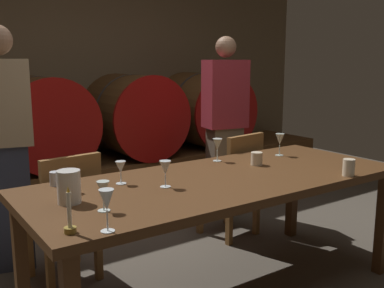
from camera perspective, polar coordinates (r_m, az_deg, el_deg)
ground_plane at (r=3.19m, az=1.90°, el=-16.79°), size 8.49×8.49×0.00m
back_wall at (r=5.17m, az=-15.76°, el=9.89°), size 6.53×0.24×2.87m
barrel_shelf at (r=4.82m, az=-12.88°, el=-4.62°), size 5.88×0.90×0.44m
wine_barrel_center_left at (r=4.54m, az=-18.72°, el=2.64°), size 0.88×0.93×0.88m
wine_barrel_center_right at (r=4.90m, az=-7.52°, el=3.67°), size 0.88×0.93×0.88m
wine_barrel_far_right at (r=5.39m, az=1.48°, el=4.39°), size 0.88×0.93×0.88m
dining_table at (r=2.77m, az=3.57°, el=-5.59°), size 2.36×0.95×0.76m
chair_left at (r=3.08m, az=-15.71°, el=-8.34°), size 0.44×0.44×0.88m
chair_right at (r=3.74m, az=5.50°, el=-4.57°), size 0.45×0.45×0.88m
guest_left at (r=3.35m, az=-22.68°, el=-0.44°), size 0.43×0.32×1.70m
guest_right at (r=4.20m, az=4.19°, el=2.25°), size 0.42×0.31×1.68m
candle_center at (r=1.94m, az=-15.28°, el=-9.36°), size 0.05×0.05×0.20m
pitcher at (r=2.32m, az=-15.37°, el=-5.26°), size 0.12×0.12×0.17m
wine_glass_far_left at (r=1.90m, az=-10.79°, el=-7.16°), size 0.06×0.06×0.18m
wine_glass_left at (r=2.16m, az=-11.22°, el=-5.73°), size 0.06×0.06×0.15m
wine_glass_center_left at (r=2.61m, az=-9.06°, el=-3.04°), size 0.06×0.06×0.13m
wine_glass_center_right at (r=2.51m, az=-3.42°, el=-3.15°), size 0.07×0.07×0.15m
wine_glass_right at (r=3.15m, az=3.24°, el=-0.15°), size 0.07×0.07×0.16m
wine_glass_far_right at (r=3.40m, az=11.10°, el=0.50°), size 0.07×0.07×0.17m
cup_far_left at (r=2.68m, az=-16.95°, el=-4.21°), size 0.07×0.07×0.08m
cup_center_left at (r=2.51m, az=-15.03°, el=-5.14°), size 0.06×0.06×0.08m
cup_center_right at (r=3.08m, az=8.22°, el=-1.85°), size 0.08×0.08×0.09m
cup_far_right at (r=2.93m, az=19.29°, el=-2.84°), size 0.07×0.07×0.11m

